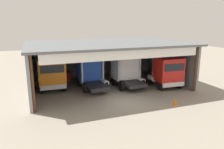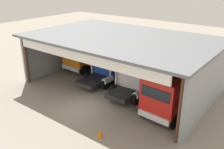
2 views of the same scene
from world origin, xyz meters
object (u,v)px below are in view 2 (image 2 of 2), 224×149
at_px(oil_drum, 178,78).
at_px(traffic_cone, 100,133).
at_px(truck_blue_yard_outside, 107,62).
at_px(truck_red_right_bay, 165,97).
at_px(truck_orange_center_right_bay, 80,55).
at_px(tool_cart, 112,63).
at_px(truck_white_left_bay, 134,73).

xyz_separation_m(oil_drum, traffic_cone, (-0.30, -11.28, -0.17)).
bearing_deg(truck_blue_yard_outside, traffic_cone, -55.74).
height_order(truck_red_right_bay, oil_drum, truck_red_right_bay).
bearing_deg(truck_orange_center_right_bay, tool_cart, -121.98).
relative_size(oil_drum, tool_cart, 0.89).
distance_m(truck_orange_center_right_bay, truck_red_right_bay, 11.93).
distance_m(truck_red_right_bay, tool_cart, 11.49).
xyz_separation_m(oil_drum, tool_cart, (-7.69, -0.42, 0.05)).
distance_m(truck_orange_center_right_bay, truck_white_left_bay, 7.80).
height_order(oil_drum, tool_cart, tool_cart).
bearing_deg(truck_red_right_bay, oil_drum, -71.17).
distance_m(oil_drum, traffic_cone, 11.28).
relative_size(truck_orange_center_right_bay, traffic_cone, 8.93).
relative_size(tool_cart, traffic_cone, 1.79).
bearing_deg(tool_cart, truck_orange_center_right_bay, -122.87).
relative_size(truck_white_left_bay, traffic_cone, 7.74).
xyz_separation_m(truck_red_right_bay, oil_drum, (-1.83, 6.75, -1.27)).
height_order(truck_orange_center_right_bay, oil_drum, truck_orange_center_right_bay).
relative_size(truck_white_left_bay, tool_cart, 4.33).
distance_m(truck_red_right_bay, oil_drum, 7.11).
distance_m(tool_cart, traffic_cone, 13.13).
relative_size(truck_red_right_bay, oil_drum, 5.01).
distance_m(truck_red_right_bay, traffic_cone, 5.20).
distance_m(truck_orange_center_right_bay, truck_blue_yard_outside, 4.00).
height_order(truck_red_right_bay, tool_cart, truck_red_right_bay).
bearing_deg(truck_white_left_bay, truck_red_right_bay, -28.89).
bearing_deg(tool_cart, traffic_cone, -55.74).
relative_size(truck_blue_yard_outside, traffic_cone, 9.07).
xyz_separation_m(truck_blue_yard_outside, traffic_cone, (5.36, -7.43, -1.61)).
distance_m(truck_blue_yard_outside, truck_red_right_bay, 8.03).
bearing_deg(traffic_cone, truck_blue_yard_outside, 125.77).
bearing_deg(traffic_cone, truck_white_left_bay, 104.35).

